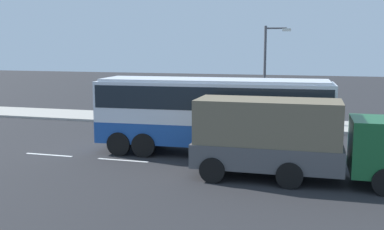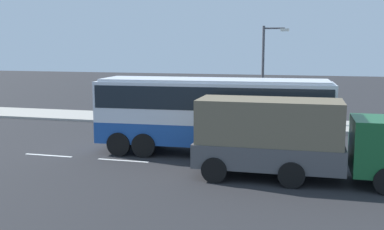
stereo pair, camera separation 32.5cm
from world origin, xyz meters
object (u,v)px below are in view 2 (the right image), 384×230
Objects in this scene: cargo_truck at (294,137)px; pedestrian_near_curb at (318,109)px; coach_bus at (213,108)px; street_lamp at (266,69)px; pedestrian_at_crossing at (241,111)px.

pedestrian_near_curb is at bearing 84.49° from cargo_truck.
coach_bus is 7.64m from street_lamp.
coach_bus is 6.55× the size of pedestrian_near_curb.
pedestrian_at_crossing is (-3.64, 10.62, -0.57)m from cargo_truck.
cargo_truck reaches higher than pedestrian_near_curb.
pedestrian_near_curb is at bearing 31.26° from street_lamp.
street_lamp is (1.47, -0.06, 2.60)m from pedestrian_at_crossing.
street_lamp reaches higher than cargo_truck.
coach_bus is 10.45m from pedestrian_near_curb.
pedestrian_near_curb is 4.48m from street_lamp.
cargo_truck is 4.94× the size of pedestrian_at_crossing.
coach_bus reaches higher than cargo_truck.
street_lamp is at bearing 99.07° from pedestrian_at_crossing.
street_lamp is (1.64, 7.32, 1.47)m from coach_bus.
street_lamp is (-3.15, -1.91, 2.55)m from pedestrian_near_curb.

